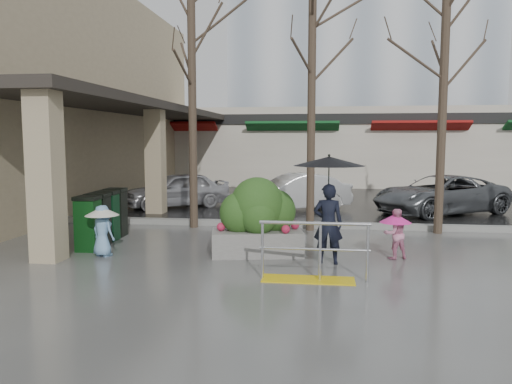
% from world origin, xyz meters
% --- Properties ---
extents(ground, '(120.00, 120.00, 0.00)m').
position_xyz_m(ground, '(0.00, 0.00, 0.00)').
color(ground, '#51514F').
rests_on(ground, ground).
extents(street_asphalt, '(120.00, 36.00, 0.01)m').
position_xyz_m(street_asphalt, '(0.00, 22.00, 0.01)').
color(street_asphalt, black).
rests_on(street_asphalt, ground).
extents(curb, '(120.00, 0.30, 0.15)m').
position_xyz_m(curb, '(0.00, 4.00, 0.07)').
color(curb, gray).
rests_on(curb, ground).
extents(near_building, '(6.00, 18.00, 8.00)m').
position_xyz_m(near_building, '(-9.00, 8.00, 4.00)').
color(near_building, tan).
rests_on(near_building, ground).
extents(canopy_slab, '(2.80, 18.00, 0.25)m').
position_xyz_m(canopy_slab, '(-4.80, 8.00, 3.62)').
color(canopy_slab, '#2D2823').
rests_on(canopy_slab, pillar_front).
extents(pillar_front, '(0.55, 0.55, 3.50)m').
position_xyz_m(pillar_front, '(-3.90, -0.50, 1.75)').
color(pillar_front, tan).
rests_on(pillar_front, ground).
extents(pillar_back, '(0.55, 0.55, 3.50)m').
position_xyz_m(pillar_back, '(-3.90, 6.00, 1.75)').
color(pillar_back, tan).
rests_on(pillar_back, ground).
extents(storefront_row, '(34.00, 6.74, 4.00)m').
position_xyz_m(storefront_row, '(2.00, 17.97, 2.01)').
color(storefront_row, beige).
rests_on(storefront_row, ground).
extents(office_tower, '(18.00, 12.00, 25.00)m').
position_xyz_m(office_tower, '(4.00, 30.00, 12.50)').
color(office_tower, '#8C99A8').
rests_on(office_tower, ground).
extents(handrail, '(1.90, 0.50, 1.03)m').
position_xyz_m(handrail, '(1.36, -1.20, 0.38)').
color(handrail, yellow).
rests_on(handrail, ground).
extents(tree_west, '(3.20, 3.20, 6.80)m').
position_xyz_m(tree_west, '(-2.00, 3.60, 5.08)').
color(tree_west, '#382B21').
rests_on(tree_west, ground).
extents(tree_midwest, '(3.20, 3.20, 7.00)m').
position_xyz_m(tree_midwest, '(1.20, 3.60, 5.23)').
color(tree_midwest, '#382B21').
rests_on(tree_midwest, ground).
extents(tree_mideast, '(3.20, 3.20, 6.50)m').
position_xyz_m(tree_mideast, '(4.50, 3.60, 4.86)').
color(tree_mideast, '#382B21').
rests_on(tree_mideast, ground).
extents(woman, '(1.39, 1.39, 2.15)m').
position_xyz_m(woman, '(1.64, 0.03, 1.40)').
color(woman, black).
rests_on(woman, ground).
extents(child_pink, '(0.64, 0.64, 1.03)m').
position_xyz_m(child_pink, '(3.00, 0.61, 0.60)').
color(child_pink, pink).
rests_on(child_pink, ground).
extents(child_blue, '(0.70, 0.70, 1.08)m').
position_xyz_m(child_blue, '(-3.00, 0.02, 0.67)').
color(child_blue, '#75A5D1').
rests_on(child_blue, ground).
extents(planter, '(2.03, 1.29, 1.64)m').
position_xyz_m(planter, '(0.18, 0.61, 0.78)').
color(planter, gray).
rests_on(planter, ground).
extents(news_boxes, '(0.60, 2.18, 1.20)m').
position_xyz_m(news_boxes, '(-3.58, 1.29, 0.60)').
color(news_boxes, '#0E3E14').
rests_on(news_boxes, ground).
extents(car_a, '(3.91, 3.26, 1.26)m').
position_xyz_m(car_a, '(-3.63, 7.45, 0.63)').
color(car_a, '#AEAEB3').
rests_on(car_a, ground).
extents(car_b, '(3.98, 3.05, 1.26)m').
position_xyz_m(car_b, '(0.57, 7.15, 0.63)').
color(car_b, white).
rests_on(car_b, ground).
extents(car_c, '(4.97, 4.11, 1.26)m').
position_xyz_m(car_c, '(5.32, 7.09, 0.63)').
color(car_c, slate).
rests_on(car_c, ground).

